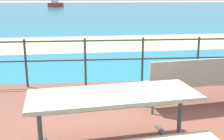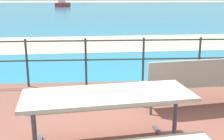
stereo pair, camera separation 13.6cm
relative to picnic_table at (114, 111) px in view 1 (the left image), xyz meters
name	(u,v)px [view 1 (the left image)]	position (x,y,z in m)	size (l,w,h in m)	color
sea_water	(89,9)	(0.29, 40.37, -0.65)	(90.00, 90.00, 0.01)	teal
beach_strip	(100,43)	(0.29, 8.46, -0.65)	(54.00, 4.04, 0.01)	beige
picnic_table	(114,111)	(0.00, 0.00, 0.00)	(1.95, 1.54, 0.79)	#BCAD93
park_bench	(196,78)	(1.48, 1.37, -0.08)	(1.73, 0.65, 0.85)	tan
railing_fence	(114,56)	(0.29, 2.75, 0.02)	(5.94, 0.04, 0.98)	#2D3833
boat_mid	(56,4)	(-5.34, 48.35, -0.18)	(2.54, 4.12, 1.30)	red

